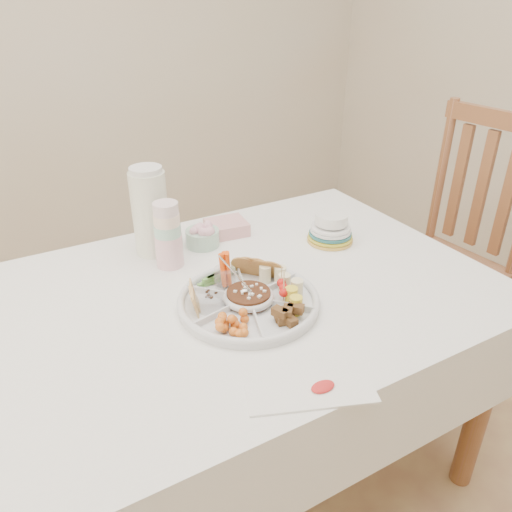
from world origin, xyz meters
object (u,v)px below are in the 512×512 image
thermos (150,210)px  plate_stack (331,228)px  party_tray (249,299)px  dining_table (234,391)px  chair (439,257)px

thermos → plate_stack: (0.55, -0.22, -0.10)m
party_tray → thermos: 0.46m
dining_table → plate_stack: plate_stack is taller
chair → thermos: bearing=161.8°
dining_table → plate_stack: size_ratio=9.77×
party_tray → thermos: (-0.12, 0.43, 0.12)m
dining_table → party_tray: party_tray is taller
chair → party_tray: bearing=-174.6°
dining_table → thermos: bearing=107.5°
dining_table → plate_stack: 0.63m
chair → party_tray: size_ratio=2.99×
dining_table → thermos: 0.64m
thermos → chair: bearing=-13.6°
dining_table → thermos: size_ratio=5.18×
chair → thermos: size_ratio=3.88×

